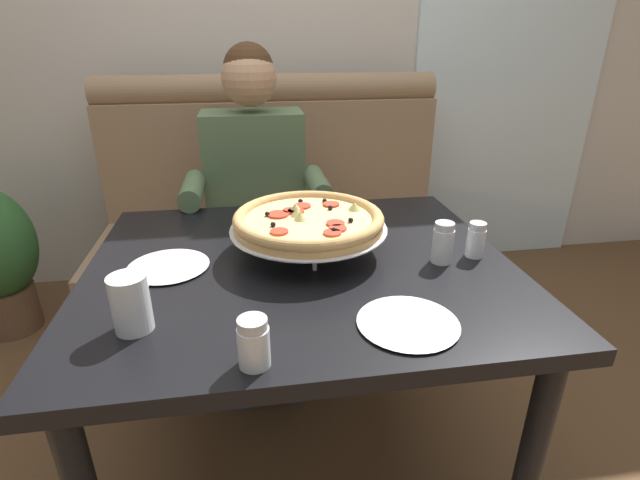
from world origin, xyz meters
TOP-DOWN VIEW (x-y plane):
  - ground_plane at (0.00, 0.00)m, footprint 16.00×16.00m
  - back_wall_with_window at (0.00, 1.52)m, footprint 6.00×0.12m
  - window_panel at (1.35, 1.44)m, footprint 1.10×0.02m
  - booth_bench at (0.00, 0.95)m, footprint 1.61×0.78m
  - dining_table at (0.00, 0.00)m, footprint 1.12×0.95m
  - diner_main at (-0.10, 0.68)m, footprint 0.54×0.64m
  - pizza at (0.03, 0.06)m, footprint 0.43×0.43m
  - shaker_parmesan at (-0.14, -0.41)m, footprint 0.06×0.06m
  - shaker_pepper_flakes at (0.37, -0.06)m, footprint 0.06×0.06m
  - shaker_oregano at (0.47, -0.04)m, footprint 0.05×0.05m
  - plate_near_left at (-0.35, 0.02)m, footprint 0.21×0.21m
  - plate_near_right at (0.19, -0.33)m, footprint 0.22×0.22m
  - drinking_glass at (-0.38, -0.26)m, footprint 0.08×0.08m
  - patio_chair at (1.26, 2.11)m, footprint 0.42×0.42m

SIDE VIEW (x-z plane):
  - ground_plane at x=0.00m, z-range 0.00..0.00m
  - booth_bench at x=0.00m, z-range -0.17..0.96m
  - patio_chair at x=1.26m, z-range 0.09..0.95m
  - dining_table at x=0.00m, z-range 0.28..1.02m
  - diner_main at x=-0.10m, z-range 0.07..1.35m
  - plate_near_left at x=-0.35m, z-range 0.74..0.76m
  - plate_near_right at x=0.19m, z-range 0.74..0.76m
  - shaker_oregano at x=0.47m, z-range 0.73..0.83m
  - shaker_parmesan at x=-0.14m, z-range 0.73..0.83m
  - shaker_pepper_flakes at x=0.37m, z-range 0.73..0.84m
  - drinking_glass at x=-0.38m, z-range 0.73..0.85m
  - pizza at x=0.03m, z-range 0.77..0.89m
  - back_wall_with_window at x=0.00m, z-range 0.00..2.80m
  - window_panel at x=1.35m, z-range 0.00..2.80m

